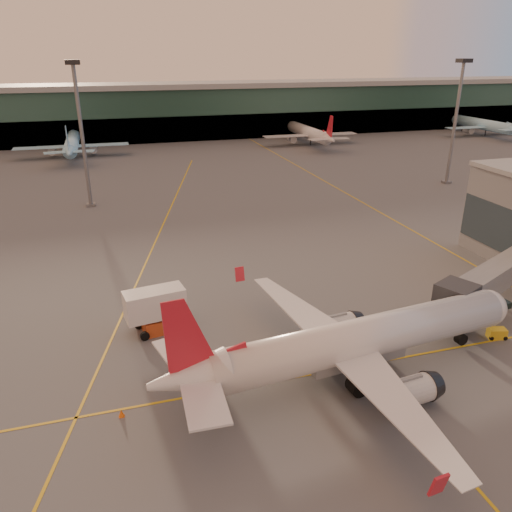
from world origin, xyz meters
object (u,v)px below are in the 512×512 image
object	(u,v)px
gpu_cart	(497,334)
pushback_tug	(476,301)
main_airplane	(353,343)
catering_truck	(156,308)

from	to	relation	value
gpu_cart	pushback_tug	bearing A→B (deg)	82.88
main_airplane	gpu_cart	size ratio (longest dim) A/B	17.60
catering_truck	main_airplane	bearing A→B (deg)	-48.10
gpu_cart	pushback_tug	xyz separation A→B (m)	(2.63, 6.37, 0.16)
main_airplane	gpu_cart	xyz separation A→B (m)	(17.06, 1.56, -2.94)
catering_truck	gpu_cart	distance (m)	34.57
gpu_cart	pushback_tug	distance (m)	6.89
main_airplane	pushback_tug	bearing A→B (deg)	15.80
catering_truck	pushback_tug	distance (m)	35.65
catering_truck	gpu_cart	world-z (taller)	catering_truck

